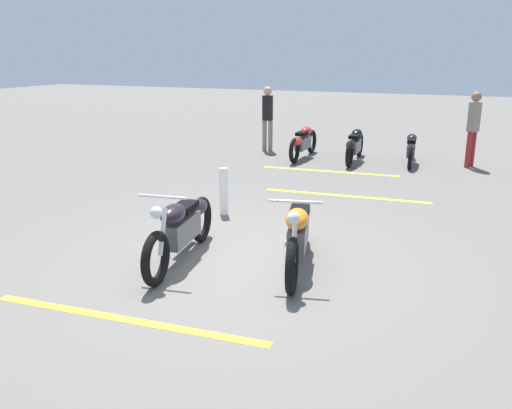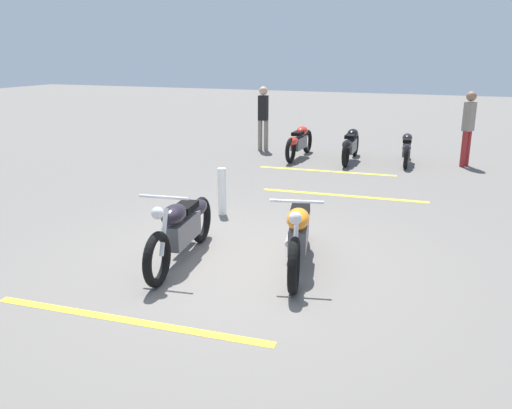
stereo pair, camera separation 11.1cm
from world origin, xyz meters
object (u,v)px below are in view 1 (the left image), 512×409
at_px(motorcycle_row_left, 355,145).
at_px(bystander_near_row, 268,115).
at_px(bollard_post, 224,191).
at_px(motorcycle_row_far_left, 411,149).
at_px(motorcycle_bright_foreground, 298,231).
at_px(motorcycle_dark_foreground, 182,227).
at_px(bystander_secondary, 473,126).
at_px(motorcycle_row_center, 303,142).

distance_m(motorcycle_row_left, bystander_near_row, 2.72).
bearing_deg(motorcycle_row_left, bollard_post, 165.54).
height_order(motorcycle_row_left, bystander_near_row, bystander_near_row).
xyz_separation_m(bystander_near_row, bollard_post, (-5.88, -1.47, -0.58)).
bearing_deg(bollard_post, motorcycle_row_far_left, -24.10).
relative_size(motorcycle_row_far_left, bollard_post, 2.37).
height_order(motorcycle_bright_foreground, motorcycle_row_far_left, motorcycle_bright_foreground).
relative_size(motorcycle_dark_foreground, bystander_secondary, 1.24).
bearing_deg(motorcycle_row_far_left, motorcycle_dark_foreground, 158.98).
distance_m(motorcycle_row_far_left, motorcycle_row_left, 1.36).
relative_size(motorcycle_bright_foreground, motorcycle_row_far_left, 1.15).
bearing_deg(bystander_secondary, motorcycle_bright_foreground, 103.26).
bearing_deg(bollard_post, bystander_secondary, -33.69).
bearing_deg(motorcycle_row_left, motorcycle_bright_foreground, -176.25).
bearing_deg(bystander_near_row, motorcycle_dark_foreground, -169.75).
xyz_separation_m(motorcycle_bright_foreground, motorcycle_row_left, (6.89, 0.75, -0.03)).
xyz_separation_m(motorcycle_row_left, bystander_secondary, (0.48, -2.69, 0.57)).
relative_size(motorcycle_bright_foreground, bystander_secondary, 1.23).
relative_size(motorcycle_bright_foreground, motorcycle_dark_foreground, 0.99).
height_order(motorcycle_row_far_left, bystander_secondary, bystander_secondary).
bearing_deg(motorcycle_bright_foreground, bollard_post, -144.81).
relative_size(motorcycle_row_far_left, bystander_secondary, 1.07).
height_order(motorcycle_dark_foreground, motorcycle_row_far_left, motorcycle_dark_foreground).
bearing_deg(motorcycle_row_far_left, motorcycle_row_center, 90.58).
xyz_separation_m(bystander_secondary, bollard_post, (-5.71, 3.81, -0.60)).
distance_m(bystander_secondary, bollard_post, 6.89).
relative_size(motorcycle_dark_foreground, motorcycle_row_far_left, 1.16).
xyz_separation_m(motorcycle_bright_foreground, bystander_near_row, (7.54, 3.34, 0.52)).
distance_m(motorcycle_row_far_left, bystander_secondary, 1.50).
distance_m(motorcycle_row_center, bollard_post, 5.20).
relative_size(motorcycle_row_far_left, motorcycle_row_left, 0.91).
distance_m(motorcycle_dark_foreground, bollard_post, 2.08).
height_order(motorcycle_row_center, bollard_post, bollard_post).
xyz_separation_m(motorcycle_dark_foreground, bystander_secondary, (7.76, -3.43, 0.54)).
bearing_deg(bystander_secondary, motorcycle_row_far_left, 37.54).
distance_m(motorcycle_row_left, bystander_secondary, 2.79).
xyz_separation_m(motorcycle_row_center, bystander_near_row, (0.69, 1.25, 0.55)).
xyz_separation_m(motorcycle_row_left, bollard_post, (-5.23, 1.11, -0.03)).
relative_size(motorcycle_row_left, bollard_post, 2.62).
xyz_separation_m(motorcycle_row_far_left, bollard_post, (-5.49, 2.45, 0.01)).
bearing_deg(bystander_near_row, motorcycle_row_center, -121.70).
distance_m(motorcycle_dark_foreground, bystander_near_row, 8.16).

